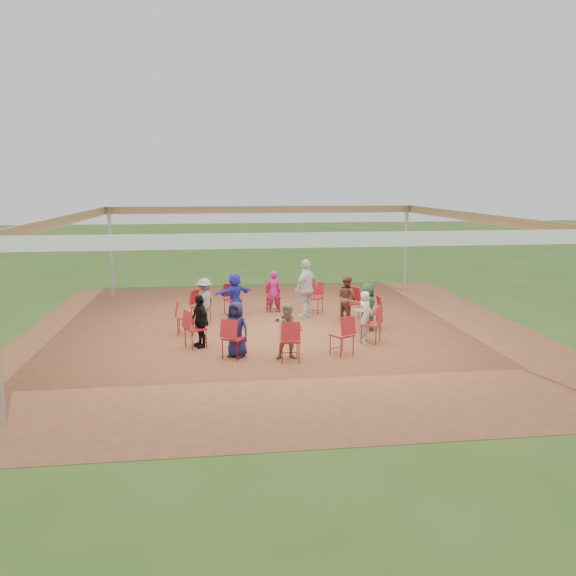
{
  "coord_description": "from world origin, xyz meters",
  "views": [
    {
      "loc": [
        -1.57,
        -13.85,
        3.76
      ],
      "look_at": [
        0.24,
        0.3,
        1.09
      ],
      "focal_mm": 35.0,
      "sensor_mm": 36.0,
      "label": 1
    }
  ],
  "objects": [
    {
      "name": "person_seated_3",
      "position": [
        -1.08,
        1.99,
        0.62
      ],
      "size": [
        1.21,
        0.92,
        1.23
      ],
      "primitive_type": "imported",
      "rotation": [
        0.0,
        0.0,
        -2.65
      ],
      "color": "#252FB2",
      "rests_on": "ground"
    },
    {
      "name": "person_seated_5",
      "position": [
        -1.99,
        -1.08,
        0.62
      ],
      "size": [
        0.67,
        0.81,
        1.23
      ],
      "primitive_type": "imported",
      "rotation": [
        0.0,
        0.0,
        -1.07
      ],
      "color": "black",
      "rests_on": "ground"
    },
    {
      "name": "chair_3",
      "position": [
        0.06,
        2.39,
        0.45
      ],
      "size": [
        0.43,
        0.45,
        0.9
      ],
      "primitive_type": null,
      "rotation": [
        0.0,
        0.0,
        3.11
      ],
      "color": "#AA1A22",
      "rests_on": "ground"
    },
    {
      "name": "chair_10",
      "position": [
        1.14,
        -2.1,
        0.45
      ],
      "size": [
        0.58,
        0.59,
        0.9
      ],
      "primitive_type": null,
      "rotation": [
        0.0,
        0.0,
        0.5
      ],
      "color": "#AA1A22",
      "rests_on": "ground"
    },
    {
      "name": "person_seated_4",
      "position": [
        -1.93,
        1.19,
        0.62
      ],
      "size": [
        0.75,
        0.89,
        1.23
      ],
      "primitive_type": "imported",
      "rotation": [
        0.0,
        0.0,
        -2.12
      ],
      "color": "slate",
      "rests_on": "ground"
    },
    {
      "name": "laptop",
      "position": [
        2.11,
        -0.06,
        0.59
      ],
      "size": [
        0.28,
        0.35,
        0.24
      ],
      "rotation": [
        0.0,
        0.0,
        1.54
      ],
      "color": "#B7B7BC",
      "rests_on": "ground"
    },
    {
      "name": "standing_person",
      "position": [
        0.91,
        1.42,
        0.84
      ],
      "size": [
        1.05,
        1.04,
        1.67
      ],
      "primitive_type": "imported",
      "rotation": [
        0.0,
        0.0,
        3.9
      ],
      "color": "silver",
      "rests_on": "ground"
    },
    {
      "name": "chair_0",
      "position": [
        2.39,
        -0.06,
        0.45
      ],
      "size": [
        0.45,
        0.43,
        0.9
      ],
      "primitive_type": null,
      "rotation": [
        0.0,
        0.0,
        1.54
      ],
      "color": "#AA1A22",
      "rests_on": "ground"
    },
    {
      "name": "person_seated_0",
      "position": [
        2.27,
        -0.06,
        0.62
      ],
      "size": [
        0.35,
        0.61,
        1.23
      ],
      "primitive_type": "imported",
      "rotation": [
        0.0,
        0.0,
        1.54
      ],
      "color": "#20442E",
      "rests_on": "ground"
    },
    {
      "name": "chair_9",
      "position": [
        -0.06,
        -2.39,
        0.45
      ],
      "size": [
        0.43,
        0.45,
        0.9
      ],
      "primitive_type": null,
      "rotation": [
        0.0,
        0.0,
        -0.03
      ],
      "color": "#AA1A22",
      "rests_on": "ground"
    },
    {
      "name": "person_seated_8",
      "position": [
        1.93,
        -1.19,
        0.62
      ],
      "size": [
        0.49,
        0.54,
        1.23
      ],
      "primitive_type": "imported",
      "rotation": [
        0.0,
        0.0,
        1.02
      ],
      "color": "beige",
      "rests_on": "ground"
    },
    {
      "name": "chair_6",
      "position": [
        -2.39,
        0.06,
        0.45
      ],
      "size": [
        0.45,
        0.43,
        0.9
      ],
      "primitive_type": null,
      "rotation": [
        0.0,
        0.0,
        -1.6
      ],
      "color": "#AA1A22",
      "rests_on": "ground"
    },
    {
      "name": "chair_8",
      "position": [
        -1.25,
        -2.03,
        0.45
      ],
      "size": [
        0.59,
        0.59,
        0.9
      ],
      "primitive_type": null,
      "rotation": [
        0.0,
        0.0,
        -0.55
      ],
      "color": "#AA1A22",
      "rests_on": "ground"
    },
    {
      "name": "chair_1",
      "position": [
        2.1,
        1.14,
        0.45
      ],
      "size": [
        0.59,
        0.58,
        0.9
      ],
      "primitive_type": null,
      "rotation": [
        0.0,
        0.0,
        2.07
      ],
      "color": "#AA1A22",
      "rests_on": "ground"
    },
    {
      "name": "dirt_patch",
      "position": [
        0.0,
        0.0,
        0.01
      ],
      "size": [
        13.0,
        13.0,
        0.0
      ],
      "primitive_type": "plane",
      "color": "brown",
      "rests_on": "ground"
    },
    {
      "name": "ground",
      "position": [
        0.0,
        0.0,
        0.0
      ],
      "size": [
        80.0,
        80.0,
        0.0
      ],
      "primitive_type": "plane",
      "color": "#305019",
      "rests_on": "ground"
    },
    {
      "name": "chair_4",
      "position": [
        -1.14,
        2.1,
        0.45
      ],
      "size": [
        0.58,
        0.59,
        0.9
      ],
      "primitive_type": null,
      "rotation": [
        0.0,
        0.0,
        -2.65
      ],
      "color": "#AA1A22",
      "rests_on": "ground"
    },
    {
      "name": "tent",
      "position": [
        0.0,
        0.0,
        2.37
      ],
      "size": [
        10.33,
        10.33,
        3.0
      ],
      "color": "#B2B2B7",
      "rests_on": "ground"
    },
    {
      "name": "person_seated_6",
      "position": [
        -1.19,
        -1.93,
        0.62
      ],
      "size": [
        0.69,
        0.6,
        1.23
      ],
      "primitive_type": "imported",
      "rotation": [
        0.0,
        0.0,
        -0.55
      ],
      "color": "#1C1A43",
      "rests_on": "ground"
    },
    {
      "name": "person_seated_1",
      "position": [
        1.99,
        1.08,
        0.62
      ],
      "size": [
        0.59,
        0.69,
        1.23
      ],
      "primitive_type": "imported",
      "rotation": [
        0.0,
        0.0,
        2.07
      ],
      "color": "brown",
      "rests_on": "ground"
    },
    {
      "name": "chair_7",
      "position": [
        -2.1,
        -1.14,
        0.45
      ],
      "size": [
        0.59,
        0.58,
        0.9
      ],
      "primitive_type": null,
      "rotation": [
        0.0,
        0.0,
        -1.07
      ],
      "color": "#AA1A22",
      "rests_on": "ground"
    },
    {
      "name": "person_seated_7",
      "position": [
        -0.06,
        -2.27,
        0.62
      ],
      "size": [
        0.61,
        0.36,
        1.23
      ],
      "primitive_type": "imported",
      "rotation": [
        0.0,
        0.0,
        -0.03
      ],
      "color": "#9A8263",
      "rests_on": "ground"
    },
    {
      "name": "chair_2",
      "position": [
        1.25,
        2.03,
        0.45
      ],
      "size": [
        0.59,
        0.59,
        0.9
      ],
      "primitive_type": null,
      "rotation": [
        0.0,
        0.0,
        2.59
      ],
      "color": "#AA1A22",
      "rests_on": "ground"
    },
    {
      "name": "person_seated_2",
      "position": [
        0.06,
        2.27,
        0.62
      ],
      "size": [
        0.46,
        0.31,
        1.23
      ],
      "primitive_type": "imported",
      "rotation": [
        0.0,
        0.0,
        3.11
      ],
      "color": "#981B61",
      "rests_on": "ground"
    },
    {
      "name": "cable_coil",
      "position": [
        0.14,
        1.14,
        0.02
      ],
      "size": [
        0.29,
        0.29,
        0.03
      ],
      "rotation": [
        0.0,
        0.0,
        -0.06
      ],
      "color": "black",
      "rests_on": "ground"
    },
    {
      "name": "chair_5",
      "position": [
        -2.03,
        1.25,
        0.45
      ],
      "size": [
        0.59,
        0.59,
        0.9
      ],
      "primitive_type": null,
      "rotation": [
        0.0,
        0.0,
        -2.12
      ],
      "color": "#AA1A22",
      "rests_on": "ground"
    },
    {
      "name": "chair_11",
      "position": [
        2.03,
        -1.25,
        0.45
      ],
      "size": [
        0.59,
        0.59,
        0.9
      ],
      "primitive_type": null,
      "rotation": [
        0.0,
        0.0,
        1.02
      ],
      "color": "#AA1A22",
      "rests_on": "ground"
    }
  ]
}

